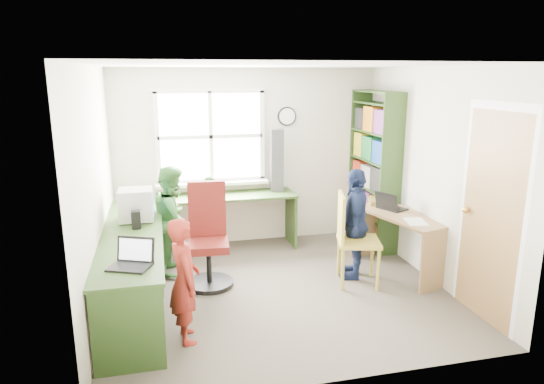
% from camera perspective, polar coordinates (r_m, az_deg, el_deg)
% --- Properties ---
extents(room, '(3.64, 3.44, 2.44)m').
position_cam_1_polar(room, '(5.15, 0.51, 1.42)').
color(room, '#403A32').
rests_on(room, ground).
extents(l_desk, '(2.38, 2.95, 0.75)m').
position_cam_1_polar(l_desk, '(4.87, -13.80, -9.11)').
color(l_desk, '#2B461C').
rests_on(l_desk, ground).
extents(right_desk, '(0.86, 1.34, 0.71)m').
position_cam_1_polar(right_desk, '(5.96, 15.02, -4.32)').
color(right_desk, olive).
rests_on(right_desk, ground).
extents(bookshelf, '(0.30, 1.02, 2.10)m').
position_cam_1_polar(bookshelf, '(6.75, 11.89, 2.21)').
color(bookshelf, '#2B461C').
rests_on(bookshelf, ground).
extents(swivel_chair, '(0.58, 0.58, 1.15)m').
position_cam_1_polar(swivel_chair, '(5.48, -7.52, -5.78)').
color(swivel_chair, black).
rests_on(swivel_chair, ground).
extents(wooden_chair, '(0.55, 0.55, 1.04)m').
position_cam_1_polar(wooden_chair, '(5.49, 9.38, -5.07)').
color(wooden_chair, gold).
rests_on(wooden_chair, ground).
extents(crt_monitor, '(0.37, 0.33, 0.35)m').
position_cam_1_polar(crt_monitor, '(5.47, -15.69, -1.47)').
color(crt_monitor, silver).
rests_on(crt_monitor, l_desk).
extents(laptop_left, '(0.41, 0.38, 0.23)m').
position_cam_1_polar(laptop_left, '(4.26, -16.12, -7.65)').
color(laptop_left, black).
rests_on(laptop_left, l_desk).
extents(laptop_right, '(0.38, 0.40, 0.22)m').
position_cam_1_polar(laptop_right, '(6.04, 13.69, -1.55)').
color(laptop_right, black).
rests_on(laptop_right, right_desk).
extents(speaker_a, '(0.10, 0.10, 0.19)m').
position_cam_1_polar(speaker_a, '(5.23, -15.72, -3.15)').
color(speaker_a, black).
rests_on(speaker_a, l_desk).
extents(speaker_b, '(0.09, 0.09, 0.16)m').
position_cam_1_polar(speaker_b, '(5.76, -15.43, -1.69)').
color(speaker_b, black).
rests_on(speaker_b, l_desk).
extents(cd_tower, '(0.18, 0.16, 0.85)m').
position_cam_1_polar(cd_tower, '(6.57, 0.57, 3.73)').
color(cd_tower, black).
rests_on(cd_tower, l_desk).
extents(game_box, '(0.35, 0.35, 0.06)m').
position_cam_1_polar(game_box, '(6.29, 12.63, -1.12)').
color(game_box, red).
rests_on(game_box, right_desk).
extents(paper_a, '(0.28, 0.35, 0.00)m').
position_cam_1_polar(paper_a, '(4.72, -15.94, -6.16)').
color(paper_a, silver).
rests_on(paper_a, l_desk).
extents(paper_b, '(0.28, 0.35, 0.00)m').
position_cam_1_polar(paper_b, '(5.64, 16.57, -3.37)').
color(paper_b, silver).
rests_on(paper_b, right_desk).
extents(potted_plant, '(0.18, 0.16, 0.27)m').
position_cam_1_polar(potted_plant, '(6.38, -7.65, 0.68)').
color(potted_plant, '#2E732E').
rests_on(potted_plant, l_desk).
extents(person_red, '(0.31, 0.44, 1.13)m').
position_cam_1_polar(person_red, '(4.36, -10.25, -10.18)').
color(person_red, maroon).
rests_on(person_red, ground).
extents(person_green, '(0.62, 0.72, 1.28)m').
position_cam_1_polar(person_green, '(5.85, -11.47, -3.18)').
color(person_green, '#2E692A').
rests_on(person_green, ground).
extents(person_navy, '(0.59, 0.82, 1.29)m').
position_cam_1_polar(person_navy, '(5.65, 9.74, -3.68)').
color(person_navy, '#162247').
rests_on(person_navy, ground).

